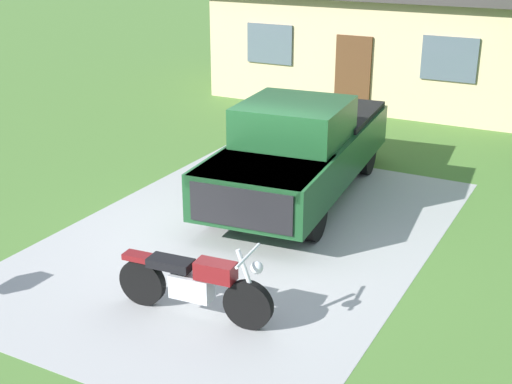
% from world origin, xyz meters
% --- Properties ---
extents(ground_plane, '(80.00, 80.00, 0.00)m').
position_xyz_m(ground_plane, '(0.00, 0.00, 0.00)').
color(ground_plane, '#497331').
extents(driveway_pad, '(5.75, 8.61, 0.01)m').
position_xyz_m(driveway_pad, '(0.00, 0.00, 0.00)').
color(driveway_pad, '#9E9E9E').
rests_on(driveway_pad, ground).
extents(motorcycle, '(2.21, 0.70, 1.09)m').
position_xyz_m(motorcycle, '(0.61, -2.48, 0.47)').
color(motorcycle, black).
rests_on(motorcycle, ground).
extents(pickup_truck, '(2.54, 5.79, 1.90)m').
position_xyz_m(pickup_truck, '(-0.01, 2.19, 0.95)').
color(pickup_truck, black).
rests_on(pickup_truck, ground).
extents(neighbor_house, '(9.60, 5.60, 3.50)m').
position_xyz_m(neighbor_house, '(-1.35, 10.95, 1.79)').
color(neighbor_house, tan).
rests_on(neighbor_house, ground).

